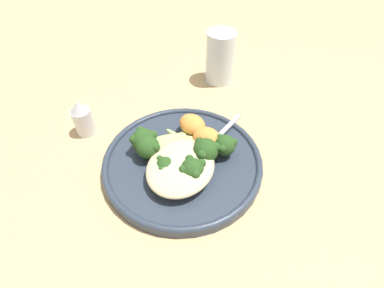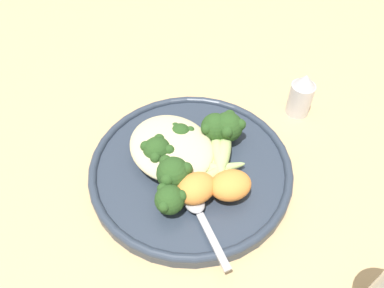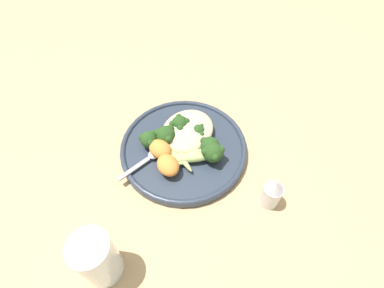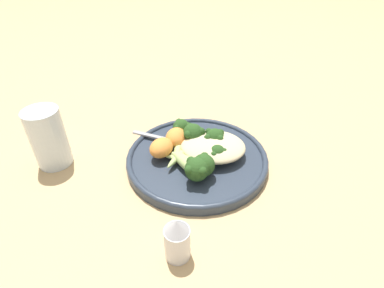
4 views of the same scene
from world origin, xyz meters
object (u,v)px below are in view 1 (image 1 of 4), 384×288
plate (183,162)px  broccoli_stalk_4 (203,149)px  sweet_potato_chunk_1 (194,125)px  water_glass (220,57)px  quinoa_mound (181,167)px  sweet_potato_chunk_0 (207,138)px  broccoli_stalk_3 (190,164)px  broccoli_stalk_2 (168,160)px  broccoli_stalk_1 (153,146)px  broccoli_stalk_0 (148,140)px  spoon (217,138)px  salt_shaker (82,118)px  broccoli_stalk_5 (217,144)px

plate → broccoli_stalk_4: (0.02, -0.03, 0.03)m
sweet_potato_chunk_1 → water_glass: water_glass is taller
quinoa_mound → sweet_potato_chunk_0: (0.08, -0.02, 0.00)m
broccoli_stalk_3 → broccoli_stalk_2: bearing=-123.7°
broccoli_stalk_1 → sweet_potato_chunk_0: bearing=158.0°
broccoli_stalk_0 → broccoli_stalk_4: 0.10m
spoon → broccoli_stalk_0: bearing=137.6°
quinoa_mound → water_glass: (0.31, 0.05, 0.02)m
broccoli_stalk_2 → water_glass: water_glass is taller
broccoli_stalk_2 → salt_shaker: (0.03, 0.20, 0.00)m
salt_shaker → plate: bearing=-90.6°
quinoa_mound → broccoli_stalk_4: size_ratio=1.13×
broccoli_stalk_4 → water_glass: water_glass is taller
plate → broccoli_stalk_5: size_ratio=2.40×
broccoli_stalk_5 → salt_shaker: (-0.04, 0.26, -0.00)m
plate → sweet_potato_chunk_1: 0.07m
broccoli_stalk_4 → broccoli_stalk_5: bearing=78.3°
broccoli_stalk_4 → spoon: (0.05, -0.01, -0.02)m
salt_shaker → broccoli_stalk_4: bearing=-86.8°
broccoli_stalk_3 → broccoli_stalk_5: (0.06, -0.02, -0.00)m
broccoli_stalk_3 → spoon: size_ratio=0.90×
spoon → water_glass: bearing=32.4°
plate → salt_shaker: bearing=89.4°
broccoli_stalk_1 → broccoli_stalk_3: size_ratio=0.91×
broccoli_stalk_0 → water_glass: (0.29, -0.03, 0.02)m
plate → salt_shaker: (0.00, 0.21, 0.03)m
sweet_potato_chunk_1 → water_glass: bearing=7.4°
broccoli_stalk_4 → broccoli_stalk_5: (0.02, -0.02, -0.00)m
water_glass → broccoli_stalk_5: bearing=-160.8°
water_glass → broccoli_stalk_1: bearing=177.2°
broccoli_stalk_2 → sweet_potato_chunk_0: sweet_potato_chunk_0 is taller
broccoli_stalk_0 → broccoli_stalk_4: same height
broccoli_stalk_1 → spoon: bearing=162.8°
spoon → broccoli_stalk_5: bearing=-147.8°
plate → spoon: spoon is taller
sweet_potato_chunk_0 → water_glass: 0.25m
broccoli_stalk_4 → plate: bearing=-131.7°
spoon → salt_shaker: bearing=117.9°
broccoli_stalk_1 → broccoli_stalk_2: size_ratio=0.80×
broccoli_stalk_1 → broccoli_stalk_2: 0.04m
quinoa_mound → broccoli_stalk_0: size_ratio=1.54×
plate → broccoli_stalk_4: broccoli_stalk_4 is taller
sweet_potato_chunk_0 → sweet_potato_chunk_1: size_ratio=0.97×
plate → quinoa_mound: 0.04m
plate → broccoli_stalk_3: bearing=-131.1°
broccoli_stalk_1 → broccoli_stalk_5: 0.11m
broccoli_stalk_2 → sweet_potato_chunk_0: bearing=143.5°
broccoli_stalk_2 → sweet_potato_chunk_0: (0.07, -0.04, 0.00)m
quinoa_mound → sweet_potato_chunk_1: (0.10, 0.02, 0.00)m
quinoa_mound → sweet_potato_chunk_0: 0.08m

